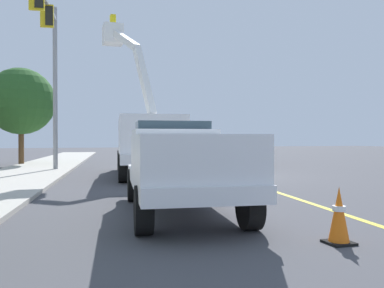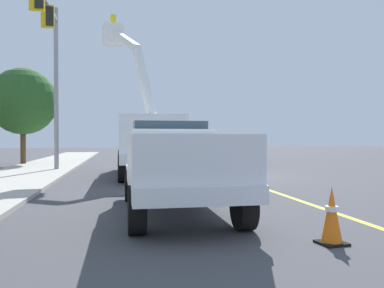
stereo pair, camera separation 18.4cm
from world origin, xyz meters
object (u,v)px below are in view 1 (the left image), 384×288
object	(u,v)px
service_pickup_truck	(181,162)
traffic_cone_leading	(339,216)
passing_minivan	(226,149)
traffic_cone_mid_front	(174,162)
traffic_signal_mast	(50,51)
utility_bucket_truck	(146,139)

from	to	relation	value
service_pickup_truck	traffic_cone_leading	world-z (taller)	service_pickup_truck
passing_minivan	traffic_cone_mid_front	xyz separation A→B (m)	(-2.75, 4.34, -0.61)
traffic_signal_mast	traffic_cone_leading	bearing A→B (deg)	-163.19
utility_bucket_truck	passing_minivan	world-z (taller)	utility_bucket_truck
service_pickup_truck	traffic_cone_mid_front	distance (m)	13.49
utility_bucket_truck	service_pickup_truck	xyz separation A→B (m)	(-9.29, 1.29, -0.50)
traffic_cone_leading	traffic_cone_mid_front	bearing A→B (deg)	-7.55
passing_minivan	traffic_cone_leading	distance (m)	20.01
utility_bucket_truck	traffic_cone_leading	xyz separation A→B (m)	(-12.51, -0.26, -1.18)
utility_bucket_truck	traffic_signal_mast	xyz separation A→B (m)	(1.86, 4.08, 4.05)
service_pickup_truck	passing_minivan	distance (m)	17.64
passing_minivan	traffic_cone_mid_front	world-z (taller)	passing_minivan
utility_bucket_truck	traffic_cone_leading	distance (m)	12.57
service_pickup_truck	passing_minivan	world-z (taller)	service_pickup_truck
passing_minivan	traffic_signal_mast	distance (m)	12.65
traffic_cone_mid_front	traffic_signal_mast	distance (m)	8.58
utility_bucket_truck	passing_minivan	bearing A→B (deg)	-46.44
traffic_signal_mast	passing_minivan	bearing A→B (deg)	-67.18
traffic_cone_mid_front	traffic_signal_mast	xyz separation A→B (m)	(-1.81, 6.48, 5.31)
traffic_cone_mid_front	traffic_cone_leading	bearing A→B (deg)	172.45
service_pickup_truck	traffic_signal_mast	xyz separation A→B (m)	(11.15, 2.80, 4.55)
utility_bucket_truck	passing_minivan	xyz separation A→B (m)	(6.41, -6.74, -0.65)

